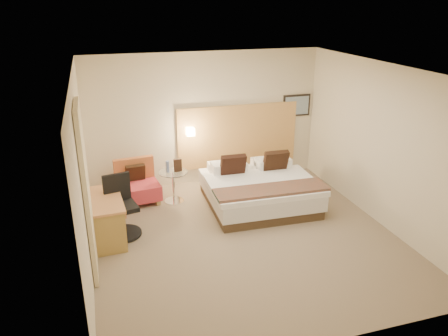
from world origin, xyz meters
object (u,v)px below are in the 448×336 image
object	(u,v)px
lounge_chair	(137,185)
side_table	(174,185)
bed	(258,189)
desk	(107,207)
desk_chair	(121,211)

from	to	relation	value
lounge_chair	side_table	xyz separation A→B (m)	(0.65, -0.24, 0.02)
bed	desk	size ratio (longest dim) A/B	1.73
desk	side_table	bearing A→B (deg)	39.58
lounge_chair	desk_chair	distance (m)	1.28
lounge_chair	desk	xyz separation A→B (m)	(-0.60, -1.27, 0.24)
bed	desk	xyz separation A→B (m)	(-2.76, -0.48, 0.25)
bed	lounge_chair	world-z (taller)	bed
side_table	desk	distance (m)	1.64
lounge_chair	desk	world-z (taller)	lounge_chair
desk	desk_chair	bearing A→B (deg)	15.36
lounge_chair	desk_chair	xyz separation A→B (m)	(-0.39, -1.22, 0.10)
bed	side_table	size ratio (longest dim) A/B	3.27
bed	desk_chair	distance (m)	2.58
side_table	desk_chair	xyz separation A→B (m)	(-1.04, -0.98, 0.07)
side_table	desk_chair	distance (m)	1.43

